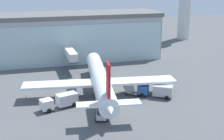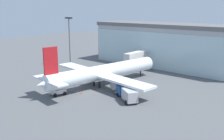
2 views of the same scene
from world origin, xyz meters
name	(u,v)px [view 1 (image 1 of 2)]	position (x,y,z in m)	size (l,w,h in m)	color
ground	(113,105)	(0.00, 0.00, 0.00)	(240.00, 240.00, 0.00)	#545659
terminal_building	(76,36)	(-0.01, 37.41, 7.00)	(51.57, 16.71, 14.00)	#ABABAB
jet_bridge	(70,54)	(-3.87, 26.84, 4.39)	(2.35, 13.10, 5.76)	silver
airplane	(100,80)	(-0.99, 6.31, 3.35)	(32.48, 35.86, 10.99)	white
catering_truck	(60,101)	(-10.21, 1.71, 1.47)	(7.62, 4.10, 2.65)	silver
fuel_truck	(156,90)	(10.04, 1.41, 1.47)	(7.30, 5.87, 2.65)	#2659A5
baggage_cart	(132,93)	(5.55, 3.93, 0.50)	(3.09, 3.13, 1.50)	#9E998C
pushback_tug	(102,114)	(-3.94, -5.51, 0.97)	(2.98, 3.60, 2.30)	silver
safety_cone_nose	(113,107)	(-0.49, -1.52, 0.28)	(0.36, 0.36, 0.55)	orange
safety_cone_wingtip	(26,97)	(-16.48, 8.68, 0.28)	(0.36, 0.36, 0.55)	orange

